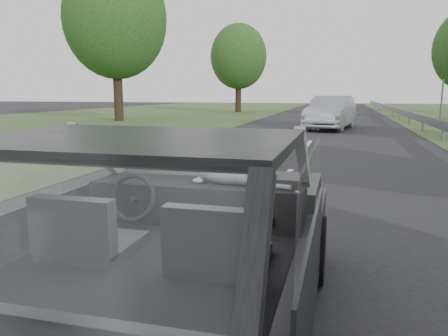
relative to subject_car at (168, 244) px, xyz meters
The scene contains 10 objects.
subject_car is the anchor object (origin of this frame).
dashboard 0.64m from the subject_car, 90.00° to the left, with size 1.58×0.45×0.30m, color black.
driver_seat 0.52m from the subject_car, 144.06° to the right, with size 0.50×0.72×0.42m, color black.
passenger_seat 0.52m from the subject_car, 35.94° to the right, with size 0.50×0.72×0.42m, color black.
steering_wheel 0.55m from the subject_car, 140.48° to the left, with size 0.36×0.36×0.04m, color black.
cat 0.73m from the subject_car, 68.08° to the left, with size 0.57×0.18×0.26m, color gray.
other_car 18.33m from the subject_car, 88.38° to the left, with size 1.83×4.63×1.52m, color silver.
highway_sign 23.99m from the subject_car, 75.26° to the left, with size 0.09×0.95×2.37m, color #0E5D23.
tree_5 24.51m from the subject_car, 119.15° to the left, with size 5.92×5.92×8.97m, color #1A4A13, non-canonical shape.
tree_6 35.52m from the subject_car, 102.50° to the left, with size 4.76×4.76×7.20m, color #1A4A13, non-canonical shape.
Camera 1 is at (1.02, -2.43, 1.66)m, focal length 35.00 mm.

